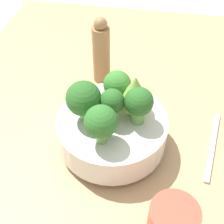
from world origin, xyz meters
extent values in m
plane|color=beige|center=(0.00, 0.00, 0.00)|extent=(6.00, 6.00, 0.00)
cube|color=tan|center=(0.00, 0.00, 0.02)|extent=(1.16, 0.87, 0.05)
cylinder|color=silver|center=(-0.03, 0.01, 0.05)|extent=(0.10, 0.10, 0.01)
cylinder|color=silver|center=(-0.03, 0.01, 0.09)|extent=(0.22, 0.22, 0.06)
cylinder|color=#7AB256|center=(-0.03, 0.01, 0.14)|extent=(0.02, 0.02, 0.03)
sphere|color=#286023|center=(-0.03, 0.01, 0.17)|extent=(0.05, 0.05, 0.05)
cylinder|color=#6BA34C|center=(-0.09, 0.02, 0.14)|extent=(0.02, 0.02, 0.03)
sphere|color=#2D6B28|center=(-0.09, 0.02, 0.18)|extent=(0.06, 0.06, 0.06)
cylinder|color=#6BA34C|center=(-0.01, -0.03, 0.14)|extent=(0.02, 0.02, 0.03)
cone|color=#93B751|center=(-0.01, -0.03, 0.18)|extent=(0.07, 0.07, 0.07)
cylinder|color=#6BA34C|center=(-0.03, -0.04, 0.14)|extent=(0.03, 0.03, 0.03)
sphere|color=#286023|center=(-0.03, -0.04, 0.18)|extent=(0.05, 0.05, 0.05)
cylinder|color=#7AB256|center=(-0.04, 0.06, 0.14)|extent=(0.02, 0.02, 0.03)
sphere|color=#286023|center=(-0.04, 0.06, 0.18)|extent=(0.07, 0.07, 0.07)
cylinder|color=#609347|center=(0.02, 0.01, 0.14)|extent=(0.02, 0.02, 0.03)
sphere|color=#387A2D|center=(0.02, 0.01, 0.17)|extent=(0.06, 0.06, 0.06)
cylinder|color=#997047|center=(0.18, 0.07, 0.12)|extent=(0.04, 0.04, 0.15)
sphere|color=#997047|center=(0.18, 0.07, 0.21)|extent=(0.03, 0.03, 0.03)
cube|color=silver|center=(0.00, -0.20, 0.05)|extent=(0.19, 0.04, 0.01)
camera|label=1|loc=(-0.44, -0.06, 0.57)|focal=50.00mm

